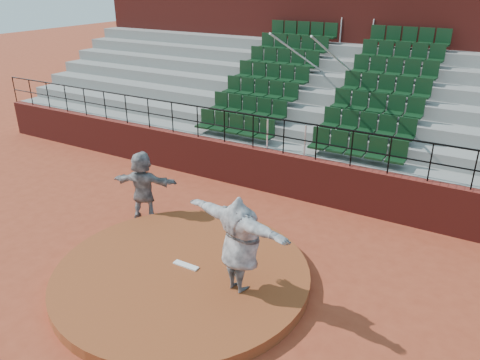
% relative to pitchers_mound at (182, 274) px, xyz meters
% --- Properties ---
extents(ground, '(90.00, 90.00, 0.00)m').
position_rel_pitchers_mound_xyz_m(ground, '(0.00, 0.00, -0.12)').
color(ground, '#9D3C23').
rests_on(ground, ground).
extents(pitchers_mound, '(5.50, 5.50, 0.25)m').
position_rel_pitchers_mound_xyz_m(pitchers_mound, '(0.00, 0.00, 0.00)').
color(pitchers_mound, brown).
rests_on(pitchers_mound, ground).
extents(pitching_rubber, '(0.60, 0.15, 0.03)m').
position_rel_pitchers_mound_xyz_m(pitching_rubber, '(0.00, 0.15, 0.14)').
color(pitching_rubber, white).
rests_on(pitching_rubber, pitchers_mound).
extents(boundary_wall, '(24.00, 0.30, 1.30)m').
position_rel_pitchers_mound_xyz_m(boundary_wall, '(0.00, 5.00, 0.53)').
color(boundary_wall, maroon).
rests_on(boundary_wall, ground).
extents(wall_railing, '(24.04, 0.05, 1.03)m').
position_rel_pitchers_mound_xyz_m(wall_railing, '(0.00, 5.00, 1.90)').
color(wall_railing, black).
rests_on(wall_railing, boundary_wall).
extents(seating_deck, '(24.00, 5.97, 4.63)m').
position_rel_pitchers_mound_xyz_m(seating_deck, '(0.00, 8.65, 1.31)').
color(seating_deck, gray).
rests_on(seating_deck, ground).
extents(press_box_facade, '(24.00, 3.00, 7.10)m').
position_rel_pitchers_mound_xyz_m(press_box_facade, '(0.00, 12.60, 3.43)').
color(press_box_facade, maroon).
rests_on(press_box_facade, ground).
extents(pitcher, '(2.62, 1.24, 2.06)m').
position_rel_pitchers_mound_xyz_m(pitcher, '(1.40, 0.07, 1.15)').
color(pitcher, black).
rests_on(pitcher, pitchers_mound).
extents(fielder, '(1.84, 1.11, 1.89)m').
position_rel_pitchers_mound_xyz_m(fielder, '(-2.56, 1.80, 0.82)').
color(fielder, black).
rests_on(fielder, ground).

